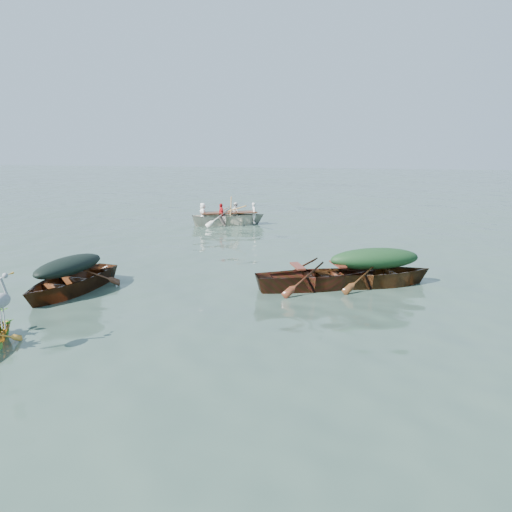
{
  "coord_description": "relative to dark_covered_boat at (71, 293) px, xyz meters",
  "views": [
    {
      "loc": [
        3.47,
        -9.54,
        3.37
      ],
      "look_at": [
        0.39,
        3.08,
        0.5
      ],
      "focal_mm": 35.0,
      "sensor_mm": 36.0,
      "label": 1
    }
  ],
  "objects": [
    {
      "name": "thwart_benches",
      "position": [
        5.59,
        1.73,
        0.5
      ],
      "size": [
        2.22,
        1.59,
        0.04
      ],
      "primitive_type": null,
      "rotation": [
        0.0,
        0.0,
        2.01
      ],
      "color": "#571F14",
      "rests_on": "open_wooden_boat"
    },
    {
      "name": "ground",
      "position": [
        3.43,
        -0.36,
        0.0
      ],
      "size": [
        140.0,
        140.0,
        0.0
      ],
      "primitive_type": "plane",
      "color": "#364C40",
      "rests_on": "ground"
    },
    {
      "name": "green_tarp_boat",
      "position": [
        6.91,
        2.31,
        0.0
      ],
      "size": [
        4.26,
        2.8,
        0.94
      ],
      "primitive_type": "imported",
      "rotation": [
        0.0,
        0.0,
        1.98
      ],
      "color": "#543013",
      "rests_on": "ground"
    },
    {
      "name": "rowed_boat",
      "position": [
        0.64,
        10.72,
        0.0
      ],
      "size": [
        4.56,
        3.11,
        1.06
      ],
      "primitive_type": "imported",
      "rotation": [
        0.0,
        0.0,
        2.02
      ],
      "color": "silver",
      "rests_on": "ground"
    },
    {
      "name": "open_wooden_boat",
      "position": [
        5.59,
        1.73,
        0.0
      ],
      "size": [
        4.33,
        2.94,
        0.96
      ],
      "primitive_type": "imported",
      "rotation": [
        0.0,
        0.0,
        2.01
      ],
      "color": "#572015",
      "rests_on": "ground"
    },
    {
      "name": "oars",
      "position": [
        0.64,
        10.72,
        0.56
      ],
      "size": [
        1.67,
        2.6,
        0.06
      ],
      "primitive_type": null,
      "rotation": [
        0.0,
        0.0,
        2.02
      ],
      "color": "olive",
      "rests_on": "rowed_boat"
    },
    {
      "name": "rowers",
      "position": [
        0.64,
        10.72,
        0.91
      ],
      "size": [
        3.31,
        2.42,
        0.76
      ],
      "primitive_type": "imported",
      "rotation": [
        0.0,
        0.0,
        2.02
      ],
      "color": "silver",
      "rests_on": "rowed_boat"
    },
    {
      "name": "heron",
      "position": [
        1.07,
        -3.4,
        0.8
      ],
      "size": [
        0.39,
        0.47,
        0.92
      ],
      "primitive_type": null,
      "rotation": [
        0.0,
        0.0,
        0.31
      ],
      "color": "#95989D",
      "rests_on": "yellow_dinghy"
    },
    {
      "name": "dark_covered_boat",
      "position": [
        0.0,
        0.0,
        0.0
      ],
      "size": [
        1.82,
        3.96,
        0.97
      ],
      "primitive_type": "imported",
      "rotation": [
        0.0,
        0.0,
        -0.1
      ],
      "color": "#492111",
      "rests_on": "ground"
    },
    {
      "name": "dark_tarp_cover",
      "position": [
        -0.0,
        -0.0,
        0.68
      ],
      "size": [
        1.0,
        2.18,
        0.4
      ],
      "primitive_type": "ellipsoid",
      "rotation": [
        0.0,
        0.0,
        -0.1
      ],
      "color": "black",
      "rests_on": "dark_covered_boat"
    },
    {
      "name": "green_tarp_cover",
      "position": [
        6.91,
        2.31,
        0.73
      ],
      "size": [
        2.34,
        1.54,
        0.52
      ],
      "primitive_type": "ellipsoid",
      "rotation": [
        0.0,
        0.0,
        1.98
      ],
      "color": "#193E1D",
      "rests_on": "green_tarp_boat"
    }
  ]
}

